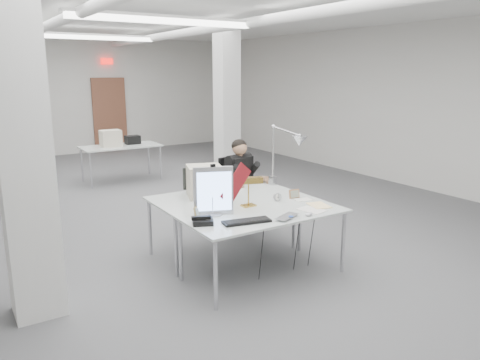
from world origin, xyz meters
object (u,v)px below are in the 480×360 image
(office_chair, at_px, (238,192))
(desk_phone, at_px, (203,222))
(monitor, at_px, (213,191))
(bankers_lamp, at_px, (248,191))
(seated_person, at_px, (240,170))
(laptop, at_px, (291,218))
(beige_monitor, at_px, (205,181))
(architect_lamp, at_px, (284,159))
(desk_main, at_px, (264,214))

(office_chair, distance_m, desk_phone, 2.07)
(monitor, distance_m, bankers_lamp, 0.51)
(bankers_lamp, bearing_deg, seated_person, 81.23)
(monitor, xyz_separation_m, desk_phone, (-0.25, -0.22, -0.24))
(office_chair, xyz_separation_m, monitor, (-1.13, -1.31, 0.46))
(laptop, bearing_deg, beige_monitor, 81.48)
(bankers_lamp, bearing_deg, beige_monitor, 128.44)
(office_chair, xyz_separation_m, beige_monitor, (-0.86, -0.60, 0.39))
(monitor, bearing_deg, architect_lamp, 42.48)
(seated_person, relative_size, laptop, 2.87)
(bankers_lamp, xyz_separation_m, desk_phone, (-0.75, -0.29, -0.16))
(office_chair, distance_m, seated_person, 0.34)
(monitor, bearing_deg, seated_person, 69.46)
(bankers_lamp, height_order, desk_phone, bankers_lamp)
(office_chair, relative_size, laptop, 3.47)
(bankers_lamp, height_order, architect_lamp, architect_lamp)
(desk_main, relative_size, architect_lamp, 2.23)
(beige_monitor, xyz_separation_m, architect_lamp, (1.09, -0.19, 0.21))
(office_chair, distance_m, beige_monitor, 1.11)
(laptop, height_order, architect_lamp, architect_lamp)
(desk_phone, xyz_separation_m, architect_lamp, (1.61, 0.75, 0.38))
(office_chair, relative_size, desk_phone, 5.45)
(office_chair, relative_size, bankers_lamp, 3.10)
(monitor, height_order, laptop, monitor)
(desk_main, xyz_separation_m, bankers_lamp, (-0.01, 0.30, 0.19))
(office_chair, xyz_separation_m, desk_phone, (-1.38, -1.53, 0.22))
(seated_person, xyz_separation_m, bankers_lamp, (-0.63, -1.19, 0.04))
(desk_phone, bearing_deg, beige_monitor, 84.34)
(monitor, bearing_deg, beige_monitor, 90.34)
(desk_main, relative_size, beige_monitor, 4.39)
(seated_person, bearing_deg, monitor, -146.08)
(desk_main, height_order, bankers_lamp, bankers_lamp)
(monitor, relative_size, architect_lamp, 0.66)
(seated_person, distance_m, architect_lamp, 0.81)
(desk_main, distance_m, desk_phone, 0.76)
(office_chair, distance_m, monitor, 1.79)
(laptop, bearing_deg, desk_phone, 134.50)
(office_chair, relative_size, architect_lamp, 1.40)
(bankers_lamp, xyz_separation_m, beige_monitor, (-0.23, 0.64, 0.01))
(office_chair, xyz_separation_m, bankers_lamp, (-0.63, -1.24, 0.37))
(desk_phone, bearing_deg, bankers_lamp, 44.81)
(seated_person, xyz_separation_m, beige_monitor, (-0.86, -0.55, 0.05))
(bankers_lamp, relative_size, architect_lamp, 0.45)
(laptop, height_order, bankers_lamp, bankers_lamp)
(seated_person, bearing_deg, beige_monitor, -161.70)
(seated_person, relative_size, architect_lamp, 1.15)
(bankers_lamp, bearing_deg, architect_lamp, 47.00)
(desk_main, distance_m, office_chair, 1.67)
(seated_person, xyz_separation_m, monitor, (-1.13, -1.26, 0.12))
(laptop, bearing_deg, desk_main, 83.38)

